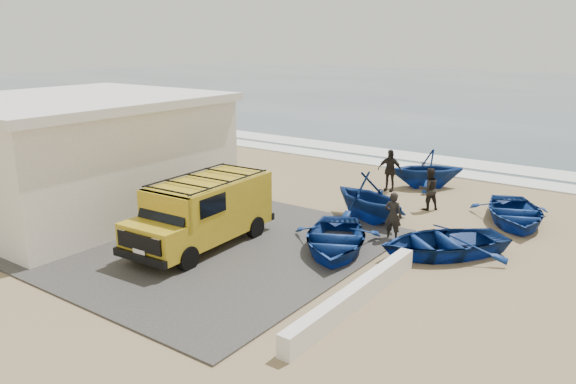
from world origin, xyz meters
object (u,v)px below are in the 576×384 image
Objects in this scene: parapet at (355,296)px; fisherman_front at (393,216)px; boat_mid_left at (369,197)px; fisherman_back at (390,170)px; boat_mid_right at (515,213)px; boat_near_right at (442,242)px; boat_far_left at (427,169)px; boat_near_left at (335,239)px; building at (77,153)px; fisherman_middle at (429,189)px; van at (204,210)px.

fisherman_front is at bearing 105.43° from parapet.
boat_mid_left reaches higher than parapet.
fisherman_front is 0.88× the size of fisherman_back.
fisherman_front is (-2.81, -3.97, 0.39)m from boat_mid_right.
boat_mid_left is (-3.37, 1.63, 0.47)m from boat_near_right.
boat_mid_left reaches higher than boat_far_left.
boat_near_left is at bearing -145.38° from boat_mid_right.
boat_near_right is at bearing -94.03° from boat_mid_left.
building is 1.57× the size of parapet.
boat_near_right reaches higher than boat_mid_right.
fisherman_front is at bearing -148.58° from boat_mid_right.
building reaches higher than boat_mid_right.
boat_near_left is at bearing 61.85° from fisherman_front.
building is 2.38× the size of boat_near_left.
boat_near_left is 8.95m from boat_far_left.
boat_far_left is (-3.03, 11.74, 0.57)m from parapet.
parapet is 12.13m from boat_far_left.
fisherman_front is at bearing 47.02° from fisherman_middle.
boat_mid_left is 2.82m from fisherman_middle.
van is at bearing -53.19° from boat_far_left.
building reaches higher than boat_mid_left.
parapet is 6.05m from van.
building is 5.91× the size of fisherman_front.
fisherman_front is (-1.82, 0.37, 0.38)m from boat_near_right.
van is 6.05m from boat_mid_left.
parapet is 3.77× the size of fisherman_front.
parapet is (12.50, -1.00, -1.89)m from building.
fisherman_middle reaches higher than fisherman_front.
fisherman_middle is at bearing 159.71° from boat_mid_right.
parapet is 1.52× the size of boat_near_left.
boat_far_left is (-0.73, 8.90, 0.44)m from boat_near_left.
boat_near_left is at bearing 35.91° from fisherman_middle.
fisherman_front is 6.06m from fisherman_back.
boat_near_right is at bearing 15.08° from building.
fisherman_back is (-4.56, 5.77, 0.49)m from boat_near_right.
van is 11.24m from boat_far_left.
boat_near_right is at bearing -126.15° from boat_mid_right.
boat_near_left is 0.99× the size of boat_near_right.
boat_mid_left is 1.86× the size of fisherman_back.
parapet is at bearing 102.44° from fisherman_front.
fisherman_back reaches higher than fisherman_front.
parapet is at bearing -77.72° from boat_near_left.
boat_near_left is (10.20, 1.83, -1.75)m from building.
building is 5.80× the size of fisherman_middle.
boat_far_left is at bearing 23.05° from boat_mid_left.
boat_mid_right is (7.37, 7.95, -0.77)m from van.
fisherman_middle is at bearing -87.96° from fisherman_front.
building is 14.38m from boat_far_left.
building is at bearing -139.32° from fisherman_back.
fisherman_back reaches higher than boat_near_left.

